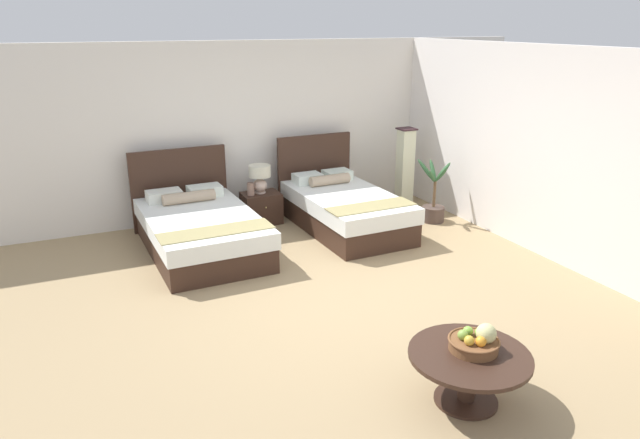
{
  "coord_description": "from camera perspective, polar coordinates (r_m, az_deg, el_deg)",
  "views": [
    {
      "loc": [
        -2.55,
        -5.16,
        2.85
      ],
      "look_at": [
        0.03,
        0.57,
        0.71
      ],
      "focal_mm": 32.86,
      "sensor_mm": 36.0,
      "label": 1
    }
  ],
  "objects": [
    {
      "name": "floor_lamp_corner",
      "position": [
        9.4,
        8.27,
        4.99
      ],
      "size": [
        0.26,
        0.26,
        1.27
      ],
      "color": "#331C22",
      "rests_on": "ground"
    },
    {
      "name": "wall_side_right",
      "position": [
        7.96,
        20.06,
        6.42
      ],
      "size": [
        0.12,
        5.72,
        2.58
      ],
      "primitive_type": "cube",
      "color": "white",
      "rests_on": "ground"
    },
    {
      "name": "wall_back",
      "position": [
        8.93,
        -7.39,
        8.64
      ],
      "size": [
        9.46,
        0.12,
        2.58
      ],
      "primitive_type": "cube",
      "color": "white",
      "rests_on": "ground"
    },
    {
      "name": "table_lamp",
      "position": [
        8.55,
        -5.89,
        4.26
      ],
      "size": [
        0.32,
        0.32,
        0.41
      ],
      "color": "beige",
      "rests_on": "nightstand"
    },
    {
      "name": "bed_near_window",
      "position": [
        7.73,
        -11.64,
        -0.9
      ],
      "size": [
        1.41,
        2.25,
        1.15
      ],
      "color": "#382319",
      "rests_on": "ground"
    },
    {
      "name": "nightstand",
      "position": [
        8.67,
        -5.74,
        1.13
      ],
      "size": [
        0.55,
        0.43,
        0.45
      ],
      "color": "#382319",
      "rests_on": "ground"
    },
    {
      "name": "coffee_table",
      "position": [
        4.79,
        14.29,
        -13.61
      ],
      "size": [
        0.94,
        0.94,
        0.43
      ],
      "color": "#382319",
      "rests_on": "ground"
    },
    {
      "name": "bed_near_corner",
      "position": [
        8.38,
        2.32,
        1.14
      ],
      "size": [
        1.26,
        2.18,
        1.19
      ],
      "color": "#382319",
      "rests_on": "ground"
    },
    {
      "name": "ground_plane",
      "position": [
        6.43,
        1.84,
        -7.59
      ],
      "size": [
        9.46,
        10.12,
        0.02
      ],
      "primitive_type": "cube",
      "color": "#A0865F"
    },
    {
      "name": "potted_palm",
      "position": [
        8.84,
        10.99,
        1.38
      ],
      "size": [
        0.53,
        0.48,
        0.95
      ],
      "color": "#4B3A33",
      "rests_on": "ground"
    },
    {
      "name": "vase",
      "position": [
        8.49,
        -6.77,
        2.97
      ],
      "size": [
        0.11,
        0.11,
        0.19
      ],
      "color": "#947261",
      "rests_on": "nightstand"
    },
    {
      "name": "fruit_bowl",
      "position": [
        4.75,
        14.91,
        -11.38
      ],
      "size": [
        0.4,
        0.4,
        0.23
      ],
      "color": "brown",
      "rests_on": "coffee_table"
    }
  ]
}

